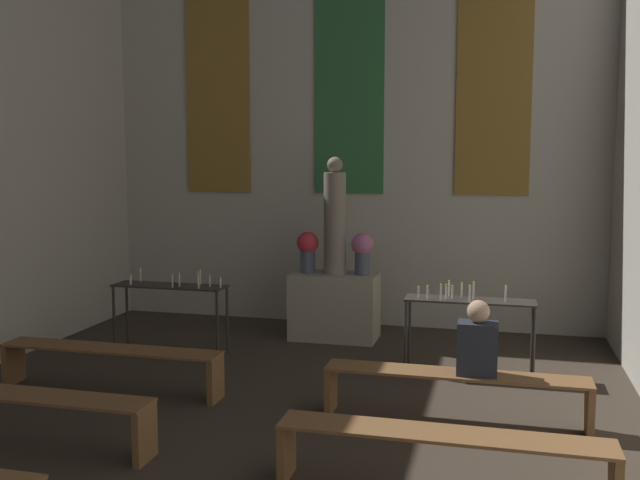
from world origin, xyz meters
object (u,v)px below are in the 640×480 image
object	(u,v)px
statue	(335,219)
person_seated	(478,342)
pew_third_right	(442,448)
pew_back_right	(455,385)
candle_rack_right	(469,310)
flower_vase_left	(308,249)
candle_rack_left	(170,295)
pew_back_left	(110,359)
altar	(335,306)
flower_vase_right	(362,250)
pew_third_left	(18,406)

from	to	relation	value
statue	person_seated	world-z (taller)	statue
pew_third_right	pew_back_right	size ratio (longest dim) A/B	1.00
statue	candle_rack_right	distance (m)	2.34
flower_vase_left	candle_rack_left	distance (m)	1.93
statue	pew_third_right	world-z (taller)	statue
candle_rack_right	pew_third_right	size ratio (longest dim) A/B	0.60
pew_third_right	pew_back_left	world-z (taller)	same
flower_vase_left	altar	bearing A→B (deg)	0.00
candle_rack_left	altar	bearing A→B (deg)	33.21
altar	flower_vase_right	xyz separation A→B (m)	(0.37, 0.00, 0.77)
statue	flower_vase_right	xyz separation A→B (m)	(0.37, 0.00, -0.40)
flower_vase_left	candle_rack_right	size ratio (longest dim) A/B	0.39
candle_rack_right	altar	bearing A→B (deg)	146.74
person_seated	flower_vase_left	bearing A→B (deg)	130.60
candle_rack_left	flower_vase_left	bearing A→B (deg)	39.50
altar	person_seated	xyz separation A→B (m)	(1.96, -2.72, 0.33)
flower_vase_left	candle_rack_right	world-z (taller)	flower_vase_left
pew_back_left	person_seated	bearing A→B (deg)	0.00
pew_back_right	statue	bearing A→B (deg)	122.95
candle_rack_left	pew_back_right	bearing A→B (deg)	-23.13
altar	pew_back_right	size ratio (longest dim) A/B	0.48
statue	pew_third_left	distance (m)	4.72
statue	pew_third_left	world-z (taller)	statue
flower_vase_left	candle_rack_left	xyz separation A→B (m)	(-1.44, -1.19, -0.48)
candle_rack_left	pew_third_left	distance (m)	3.02
flower_vase_right	pew_back_left	distance (m)	3.56
pew_third_left	pew_third_right	xyz separation A→B (m)	(3.53, 0.00, 0.00)
flower_vase_left	pew_third_right	size ratio (longest dim) A/B	0.23
statue	person_seated	bearing A→B (deg)	-54.26
pew_third_left	altar	bearing A→B (deg)	67.17
candle_rack_right	pew_third_left	bearing A→B (deg)	-140.06
pew_third_right	pew_back_left	bearing A→B (deg)	157.39
candle_rack_right	pew_third_right	world-z (taller)	candle_rack_right
flower_vase_right	pew_third_right	world-z (taller)	flower_vase_right
altar	flower_vase_left	xyz separation A→B (m)	(-0.37, 0.00, 0.77)
pew_back_right	flower_vase_right	bearing A→B (deg)	117.05
statue	pew_third_right	bearing A→B (deg)	-67.17
candle_rack_right	pew_third_left	xyz separation A→B (m)	(-3.58, -3.00, -0.38)
statue	altar	bearing A→B (deg)	0.00
candle_rack_left	person_seated	distance (m)	4.08
pew_back_left	pew_back_right	world-z (taller)	same
flower_vase_left	pew_third_left	size ratio (longest dim) A/B	0.23
pew_back_left	flower_vase_left	bearing A→B (deg)	62.95
pew_back_left	pew_back_right	bearing A→B (deg)	0.00
candle_rack_right	candle_rack_left	bearing A→B (deg)	179.99
flower_vase_right	pew_third_right	size ratio (longest dim) A/B	0.23
candle_rack_left	candle_rack_right	distance (m)	3.64
flower_vase_right	candle_rack_right	distance (m)	1.93
candle_rack_right	pew_third_left	distance (m)	4.69
pew_third_right	person_seated	size ratio (longest dim) A/B	3.50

